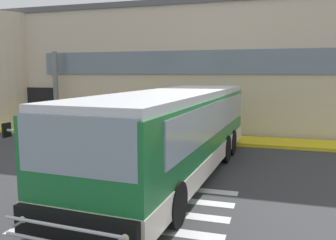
% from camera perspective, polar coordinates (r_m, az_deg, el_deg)
% --- Properties ---
extents(ground_plane, '(80.00, 90.00, 0.02)m').
position_cam_1_polar(ground_plane, '(13.06, -6.36, -6.81)').
color(ground_plane, '#353538').
rests_on(ground_plane, ground).
extents(bay_paint_stripes, '(4.40, 3.96, 0.01)m').
position_cam_1_polar(bay_paint_stripes, '(8.64, -4.93, -14.44)').
color(bay_paint_stripes, silver).
rests_on(bay_paint_stripes, ground).
extents(terminal_building, '(25.08, 13.80, 7.02)m').
position_cam_1_polar(terminal_building, '(23.96, 2.96, 8.31)').
color(terminal_building, beige).
rests_on(terminal_building, ground).
extents(boarding_curb, '(27.28, 2.00, 0.15)m').
position_cam_1_polar(boarding_curb, '(17.46, -0.22, -2.77)').
color(boarding_curb, yellow).
rests_on(boarding_curb, ground).
extents(entry_support_column, '(0.28, 0.28, 4.29)m').
position_cam_1_polar(entry_support_column, '(20.68, -17.93, 4.69)').
color(entry_support_column, slate).
rests_on(entry_support_column, boarding_curb).
extents(bus_main_foreground, '(3.61, 11.37, 2.70)m').
position_cam_1_polar(bus_main_foreground, '(10.95, 1.21, -2.40)').
color(bus_main_foreground, '#1E7238').
rests_on(bus_main_foreground, ground).
extents(passenger_near_column, '(0.40, 0.50, 1.68)m').
position_cam_1_polar(passenger_near_column, '(19.90, -16.73, 1.12)').
color(passenger_near_column, '#2D2D33').
rests_on(passenger_near_column, boarding_curb).
extents(passenger_by_doorway, '(0.55, 0.48, 1.68)m').
position_cam_1_polar(passenger_by_doorway, '(18.91, -15.23, 0.95)').
color(passenger_by_doorway, '#4C4233').
rests_on(passenger_by_doorway, boarding_curb).
extents(passenger_at_curb_edge, '(0.40, 0.50, 1.68)m').
position_cam_1_polar(passenger_at_curb_edge, '(18.81, -12.12, 0.91)').
color(passenger_at_curb_edge, '#1E2338').
rests_on(passenger_at_curb_edge, boarding_curb).
extents(safety_bollard_yellow, '(0.18, 0.18, 0.90)m').
position_cam_1_polar(safety_bollard_yellow, '(15.60, 9.42, -2.74)').
color(safety_bollard_yellow, yellow).
rests_on(safety_bollard_yellow, ground).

